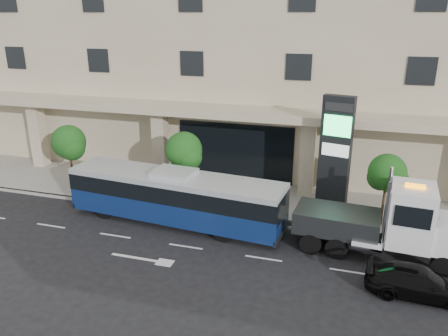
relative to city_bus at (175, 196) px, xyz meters
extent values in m
plane|color=black|center=(1.53, -0.94, -1.58)|extent=(120.00, 120.00, 0.00)
cube|color=gray|center=(1.53, 4.06, -1.51)|extent=(120.00, 6.00, 0.15)
cube|color=gray|center=(1.53, 1.06, -1.51)|extent=(120.00, 0.30, 0.15)
cube|color=tan|center=(1.53, 14.56, 8.42)|extent=(60.00, 15.00, 20.00)
cube|color=tan|center=(1.53, 5.86, 3.62)|extent=(60.00, 2.80, 0.50)
cube|color=black|center=(1.53, 7.03, 0.57)|extent=(8.00, 0.12, 4.00)
cube|color=tan|center=(-13.47, 5.86, 1.02)|extent=(0.90, 0.90, 4.90)
cube|color=tan|center=(-3.47, 5.86, 1.02)|extent=(0.90, 0.90, 4.90)
cube|color=tan|center=(6.53, 5.86, 1.02)|extent=(0.90, 0.90, 4.90)
cylinder|color=#422B19|center=(-8.47, 2.66, -0.03)|extent=(0.14, 0.14, 2.80)
sphere|color=#163D11|center=(-8.47, 2.66, 1.69)|extent=(2.20, 2.20, 2.20)
sphere|color=#163D11|center=(-8.12, 2.46, 1.37)|extent=(1.65, 1.65, 1.65)
sphere|color=#163D11|center=(-8.77, 2.86, 1.29)|extent=(1.54, 1.54, 1.54)
cylinder|color=#422B19|center=(-0.47, 2.66, 0.04)|extent=(0.14, 0.14, 2.94)
sphere|color=#163D11|center=(-0.47, 2.66, 1.85)|extent=(2.20, 2.20, 2.20)
sphere|color=#163D11|center=(-0.12, 2.46, 1.51)|extent=(1.65, 1.65, 1.65)
sphere|color=#163D11|center=(-0.77, 2.86, 1.43)|extent=(1.54, 1.54, 1.54)
cylinder|color=#422B19|center=(11.03, 2.66, -0.07)|extent=(0.14, 0.14, 2.73)
sphere|color=#163D11|center=(11.03, 2.66, 1.61)|extent=(2.00, 2.00, 2.00)
sphere|color=#163D11|center=(11.38, 2.46, 1.30)|extent=(1.50, 1.50, 1.50)
sphere|color=#163D11|center=(10.73, 2.86, 1.22)|extent=(1.40, 1.40, 1.40)
cylinder|color=black|center=(-4.15, -0.70, -1.07)|extent=(1.04, 0.40, 1.02)
cylinder|color=black|center=(-3.95, 1.44, -1.07)|extent=(1.04, 0.40, 1.02)
cylinder|color=black|center=(3.16, -1.36, -1.07)|extent=(1.04, 0.40, 1.02)
cylinder|color=black|center=(3.35, 0.77, -1.07)|extent=(1.04, 0.40, 1.02)
cube|color=navy|center=(0.01, 0.00, -0.61)|extent=(12.41, 3.65, 1.22)
cube|color=black|center=(0.01, 0.00, 0.46)|extent=(12.41, 3.69, 0.92)
cube|color=#B4B9BD|center=(0.01, 0.00, 1.07)|extent=(12.41, 3.65, 0.31)
cube|color=#B4B9BD|center=(0.01, 0.00, 1.37)|extent=(2.38, 1.83, 0.31)
cube|color=#2D3033|center=(-6.03, 0.55, -1.12)|extent=(0.37, 2.55, 0.31)
cube|color=#2D3033|center=(6.04, -0.55, -1.12)|extent=(0.37, 2.55, 0.31)
cube|color=#2D3033|center=(10.79, -0.53, -0.81)|extent=(8.20, 1.60, 0.38)
cube|color=white|center=(11.98, -0.62, 0.77)|extent=(2.10, 2.54, 2.78)
cube|color=black|center=(12.89, -0.69, 1.20)|extent=(0.27, 2.11, 1.15)
cylinder|color=silver|center=(10.85, -1.59, 1.01)|extent=(0.19, 0.19, 3.26)
cylinder|color=silver|center=(11.02, 0.51, 1.01)|extent=(0.19, 0.19, 3.26)
cube|color=#2D3033|center=(8.74, -0.36, -0.10)|extent=(4.20, 2.61, 1.05)
cube|color=#2D3033|center=(6.44, -0.18, -0.67)|extent=(1.55, 0.39, 0.21)
cube|color=#2D3033|center=(5.87, -0.13, -1.05)|extent=(0.38, 1.74, 0.17)
cube|color=orange|center=(11.98, -0.62, 2.20)|extent=(0.89, 0.40, 0.13)
cylinder|color=black|center=(13.43, -1.75, -1.05)|extent=(1.08, 0.39, 1.05)
cylinder|color=black|center=(13.59, 0.26, -1.05)|extent=(1.08, 0.39, 1.05)
cylinder|color=black|center=(8.85, -1.38, -1.05)|extent=(1.08, 0.39, 1.05)
cylinder|color=black|center=(9.01, 0.63, -1.05)|extent=(1.08, 0.39, 1.05)
cylinder|color=black|center=(7.61, -1.28, -1.05)|extent=(1.08, 0.39, 1.05)
cylinder|color=black|center=(7.77, 0.72, -1.05)|extent=(1.08, 0.39, 1.05)
imported|color=black|center=(12.28, -3.46, -0.95)|extent=(4.35, 1.84, 1.25)
cube|color=black|center=(8.25, 3.48, 1.99)|extent=(1.79, 0.94, 6.84)
cube|color=#26E56E|center=(8.25, 3.16, 3.81)|extent=(1.46, 0.39, 1.14)
cube|color=silver|center=(8.25, 3.16, 2.44)|extent=(1.46, 0.39, 0.68)
cube|color=#262628|center=(8.25, 3.16, 4.84)|extent=(1.46, 0.39, 0.46)
camera|label=1|loc=(8.92, -20.52, 9.52)|focal=35.00mm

